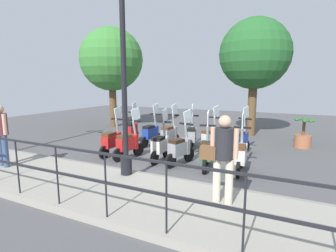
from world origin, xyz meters
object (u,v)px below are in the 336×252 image
object	(u,v)px
scooter_far_2	(192,135)
scooter_far_5	(131,130)
scooter_near_5	(112,141)
scooter_far_3	(170,134)
scooter_near_3	(161,145)
scooter_near_2	(180,148)
scooter_far_0	(240,140)
pedestrian_distant	(1,131)
tree_distant	(255,54)
lamp_post_near	(124,84)
scooter_near_1	(206,151)
scooter_far_4	(151,133)
pedestrian_with_bag	(223,153)
scooter_far_1	(210,138)
scooter_near_4	(128,143)
potted_palm	(303,135)
tree_large	(111,60)
scooter_near_0	(240,154)

from	to	relation	value
scooter_far_2	scooter_far_5	size ratio (longest dim) A/B	1.00
scooter_near_5	scooter_far_3	xyz separation A→B (m)	(1.79, -1.14, 0.00)
scooter_far_5	scooter_near_3	bearing A→B (deg)	-139.21
scooter_near_2	scooter_far_3	xyz separation A→B (m)	(1.73, 1.14, 0.00)
scooter_far_0	pedestrian_distant	bearing A→B (deg)	146.83
tree_distant	scooter_near_2	distance (m)	6.09
lamp_post_near	scooter_far_3	distance (m)	3.82
scooter_near_1	scooter_far_4	world-z (taller)	same
scooter_near_2	scooter_near_3	bearing A→B (deg)	98.82
pedestrian_with_bag	scooter_far_1	world-z (taller)	pedestrian_with_bag
scooter_far_4	tree_distant	bearing A→B (deg)	-34.18
scooter_near_4	pedestrian_distant	bearing A→B (deg)	149.46
potted_palm	scooter_near_3	size ratio (longest dim) A/B	0.69
pedestrian_with_bag	tree_distant	bearing A→B (deg)	2.79
tree_distant	scooter_far_3	size ratio (longest dim) A/B	3.21
pedestrian_with_bag	scooter_far_2	xyz separation A→B (m)	(3.98, 2.07, -0.60)
pedestrian_with_bag	scooter_far_1	size ratio (longest dim) A/B	1.03
tree_distant	scooter_near_3	xyz separation A→B (m)	(-5.12, 1.80, -2.96)
scooter_far_5	tree_large	bearing A→B (deg)	37.15
scooter_near_0	scooter_far_3	distance (m)	3.24
tree_large	scooter_far_4	distance (m)	5.65
scooter_near_5	scooter_far_2	xyz separation A→B (m)	(1.90, -1.94, 0.00)
potted_palm	scooter_near_1	distance (m)	4.43
lamp_post_near	scooter_near_4	world-z (taller)	lamp_post_near
tree_large	scooter_near_0	bearing A→B (deg)	-121.01
lamp_post_near	scooter_near_1	size ratio (longest dim) A/B	3.05
potted_palm	scooter_far_0	world-z (taller)	scooter_far_0
scooter_far_5	potted_palm	bearing A→B (deg)	-82.79
pedestrian_with_bag	scooter_far_5	bearing A→B (deg)	47.17
scooter_far_2	scooter_far_4	world-z (taller)	same
scooter_near_5	scooter_far_2	distance (m)	2.71
tree_distant	scooter_near_4	size ratio (longest dim) A/B	3.21
scooter_near_5	scooter_near_3	bearing A→B (deg)	-84.18
scooter_near_3	scooter_far_5	xyz separation A→B (m)	(1.76, 2.18, 0.00)
scooter_far_2	lamp_post_near	bearing A→B (deg)	158.63
pedestrian_with_bag	scooter_far_4	distance (m)	5.22
pedestrian_with_bag	pedestrian_distant	xyz separation A→B (m)	(-0.37, 5.57, 0.00)
pedestrian_distant	potted_palm	bearing A→B (deg)	138.33
potted_palm	scooter_far_0	distance (m)	2.65
lamp_post_near	pedestrian_distant	size ratio (longest dim) A/B	2.95
scooter_near_5	scooter_far_5	bearing A→B (deg)	17.02
scooter_near_1	scooter_far_3	distance (m)	2.58
scooter_far_0	scooter_near_2	bearing A→B (deg)	161.22
pedestrian_distant	scooter_near_3	world-z (taller)	pedestrian_distant
tree_large	scooter_near_5	distance (m)	6.42
scooter_far_3	scooter_far_2	bearing A→B (deg)	-75.24
scooter_far_0	scooter_far_4	xyz separation A→B (m)	(-0.20, 3.15, 0.00)
scooter_far_4	potted_palm	bearing A→B (deg)	-61.43
scooter_near_5	scooter_far_2	world-z (taller)	same
tree_large	scooter_far_1	bearing A→B (deg)	-114.80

